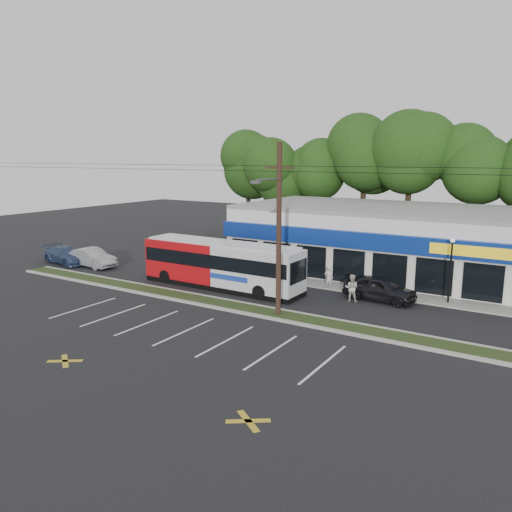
{
  "coord_description": "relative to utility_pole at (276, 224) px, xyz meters",
  "views": [
    {
      "loc": [
        16.79,
        -23.57,
        9.18
      ],
      "look_at": [
        -1.03,
        5.0,
        2.49
      ],
      "focal_mm": 35.0,
      "sensor_mm": 36.0,
      "label": 1
    }
  ],
  "objects": [
    {
      "name": "car_dark",
      "position": [
        4.21,
        6.33,
        -4.61
      ],
      "size": [
        4.85,
        2.29,
        1.6
      ],
      "primitive_type": "imported",
      "rotation": [
        0.0,
        0.0,
        1.49
      ],
      "color": "black",
      "rests_on": "ground"
    },
    {
      "name": "utility_pole",
      "position": [
        0.0,
        0.0,
        0.0
      ],
      "size": [
        50.0,
        2.77,
        10.0
      ],
      "color": "black",
      "rests_on": "ground"
    },
    {
      "name": "metrobus",
      "position": [
        -6.45,
        3.57,
        -3.65
      ],
      "size": [
        12.4,
        2.76,
        3.32
      ],
      "rotation": [
        0.0,
        0.0,
        -0.01
      ],
      "color": "#AF0D12",
      "rests_on": "ground"
    },
    {
      "name": "sidewalk",
      "position": [
        2.17,
        8.07,
        -5.36
      ],
      "size": [
        32.0,
        2.2,
        0.1
      ],
      "primitive_type": "cube",
      "color": "#9E9E93",
      "rests_on": "ground"
    },
    {
      "name": "strip_mall",
      "position": [
        2.67,
        14.99,
        -2.76
      ],
      "size": [
        25.0,
        12.55,
        5.3
      ],
      "color": "silver",
      "rests_on": "ground"
    },
    {
      "name": "lamp_post",
      "position": [
        8.17,
        7.87,
        -2.74
      ],
      "size": [
        0.3,
        0.3,
        4.25
      ],
      "color": "black",
      "rests_on": "ground"
    },
    {
      "name": "car_silver",
      "position": [
        -19.83,
        3.34,
        -4.62
      ],
      "size": [
        4.89,
        1.93,
        1.58
      ],
      "primitive_type": "imported",
      "rotation": [
        0.0,
        0.0,
        1.52
      ],
      "color": "#929399",
      "rests_on": "ground"
    },
    {
      "name": "pedestrian_a",
      "position": [
        0.25,
        7.16,
        -4.58
      ],
      "size": [
        0.7,
        0.56,
        1.66
      ],
      "primitive_type": "imported",
      "rotation": [
        0.0,
        0.0,
        3.45
      ],
      "color": "silver",
      "rests_on": "ground"
    },
    {
      "name": "curb_north",
      "position": [
        -2.83,
        0.92,
        -5.34
      ],
      "size": [
        40.0,
        0.25,
        0.14
      ],
      "primitive_type": "cube",
      "color": "#9E9E93",
      "rests_on": "ground"
    },
    {
      "name": "curb_south",
      "position": [
        -2.83,
        -0.78,
        -5.34
      ],
      "size": [
        40.0,
        0.25,
        0.14
      ],
      "primitive_type": "cube",
      "color": "#9E9E93",
      "rests_on": "ground"
    },
    {
      "name": "pedestrian_b",
      "position": [
        2.72,
        5.18,
        -4.52
      ],
      "size": [
        1.0,
        0.86,
        1.79
      ],
      "primitive_type": "imported",
      "rotation": [
        0.0,
        0.0,
        3.38
      ],
      "color": "beige",
      "rests_on": "ground"
    },
    {
      "name": "car_blue",
      "position": [
        -22.83,
        3.03,
        -4.67
      ],
      "size": [
        5.36,
        2.82,
        1.48
      ],
      "primitive_type": "imported",
      "rotation": [
        0.0,
        0.0,
        1.42
      ],
      "color": "navy",
      "rests_on": "ground"
    },
    {
      "name": "ground",
      "position": [
        -2.83,
        -0.93,
        -5.41
      ],
      "size": [
        120.0,
        120.0,
        0.0
      ],
      "primitive_type": "plane",
      "color": "black",
      "rests_on": "ground"
    },
    {
      "name": "tree_line",
      "position": [
        1.17,
        25.07,
        3.0
      ],
      "size": [
        46.76,
        6.76,
        11.83
      ],
      "color": "black",
      "rests_on": "ground"
    },
    {
      "name": "grass_strip",
      "position": [
        -2.83,
        0.07,
        -5.35
      ],
      "size": [
        40.0,
        1.6,
        0.12
      ],
      "primitive_type": "cube",
      "color": "#243114",
      "rests_on": "ground"
    }
  ]
}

